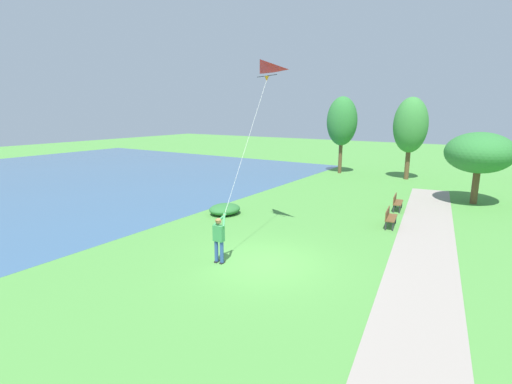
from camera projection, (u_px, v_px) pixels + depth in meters
name	position (u px, v px, depth m)	size (l,w,h in m)	color
ground_plane	(263.00, 263.00, 14.01)	(120.00, 120.00, 0.00)	#4C8E3D
lake_water	(31.00, 181.00, 30.55)	(36.00, 44.00, 0.01)	#385B7F
walkway_path	(421.00, 276.00, 12.90)	(2.40, 32.00, 0.02)	gray
person_kite_flyer	(219.00, 236.00, 13.83)	(0.52, 0.62, 1.83)	#232328
flying_kite	(260.00, 72.00, 15.57)	(1.70, 3.71, 5.73)	red
park_bench_near_walkway	(390.00, 216.00, 18.35)	(0.64, 1.55, 0.88)	brown
park_bench_far_walkway	(397.00, 201.00, 21.44)	(0.64, 1.55, 0.88)	brown
tree_treeline_center	(479.00, 153.00, 22.39)	(3.84, 4.33, 4.34)	brown
tree_horizon_far	(342.00, 122.00, 33.51)	(2.71, 2.35, 6.83)	brown
tree_treeline_left	(411.00, 126.00, 30.41)	(2.69, 2.52, 6.67)	brown
lakeside_shrub	(225.00, 209.00, 20.64)	(1.59, 1.85, 0.56)	#2D7033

